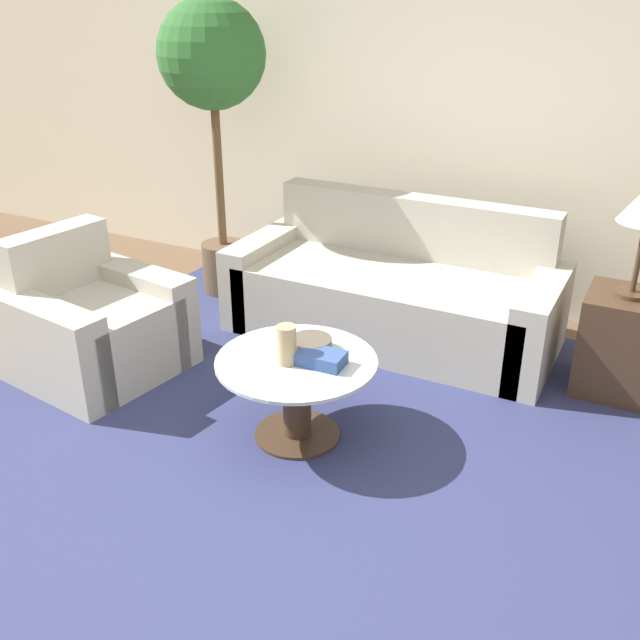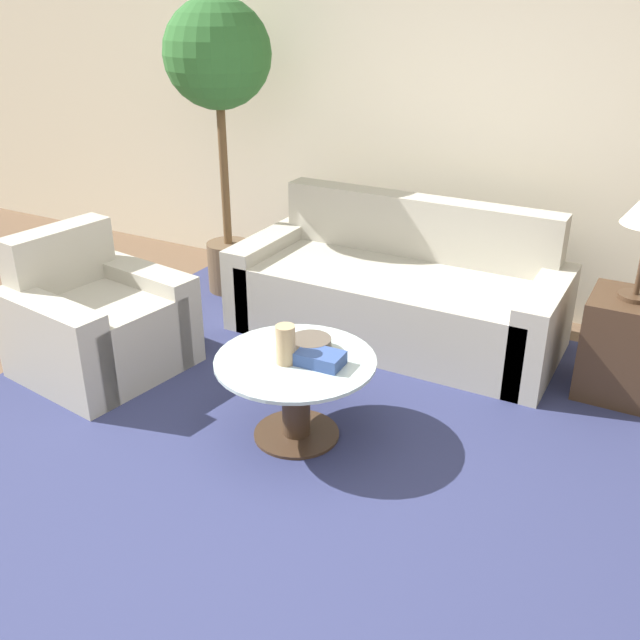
# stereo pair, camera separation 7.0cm
# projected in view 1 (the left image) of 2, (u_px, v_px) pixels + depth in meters

# --- Properties ---
(ground_plane) EXTENTS (14.00, 14.00, 0.00)m
(ground_plane) POSITION_uv_depth(u_px,v_px,m) (229.00, 521.00, 3.06)
(ground_plane) COLOR brown
(wall_back) EXTENTS (10.00, 0.06, 2.60)m
(wall_back) POSITION_uv_depth(u_px,v_px,m) (454.00, 115.00, 4.75)
(wall_back) COLOR beige
(wall_back) RESTS_ON ground_plane
(rug) EXTENTS (3.71, 3.55, 0.01)m
(rug) POSITION_uv_depth(u_px,v_px,m) (297.00, 435.00, 3.64)
(rug) COLOR navy
(rug) RESTS_ON ground_plane
(sofa_main) EXTENTS (2.07, 0.88, 0.85)m
(sofa_main) POSITION_uv_depth(u_px,v_px,m) (396.00, 292.00, 4.62)
(sofa_main) COLOR #B2AD9E
(sofa_main) RESTS_ON ground_plane
(armchair) EXTENTS (0.92, 0.96, 0.82)m
(armchair) POSITION_uv_depth(u_px,v_px,m) (92.00, 326.00, 4.17)
(armchair) COLOR #B2AD9E
(armchair) RESTS_ON ground_plane
(coffee_table) EXTENTS (0.79, 0.79, 0.44)m
(coffee_table) POSITION_uv_depth(u_px,v_px,m) (297.00, 387.00, 3.52)
(coffee_table) COLOR #422D1E
(coffee_table) RESTS_ON ground_plane
(side_table) EXTENTS (0.44, 0.44, 0.58)m
(side_table) POSITION_uv_depth(u_px,v_px,m) (622.00, 344.00, 3.94)
(side_table) COLOR #422D1E
(side_table) RESTS_ON ground_plane
(potted_plant) EXTENTS (0.72, 0.72, 2.04)m
(potted_plant) POSITION_uv_depth(u_px,v_px,m) (213.00, 77.00, 4.72)
(potted_plant) COLOR brown
(potted_plant) RESTS_ON ground_plane
(vase) EXTENTS (0.09, 0.09, 0.20)m
(vase) POSITION_uv_depth(u_px,v_px,m) (287.00, 345.00, 3.38)
(vase) COLOR tan
(vase) RESTS_ON coffee_table
(bowl) EXTENTS (0.21, 0.21, 0.07)m
(bowl) POSITION_uv_depth(u_px,v_px,m) (311.00, 345.00, 3.52)
(bowl) COLOR brown
(bowl) RESTS_ON coffee_table
(book_stack) EXTENTS (0.23, 0.15, 0.07)m
(book_stack) POSITION_uv_depth(u_px,v_px,m) (321.00, 358.00, 3.39)
(book_stack) COLOR #334C8C
(book_stack) RESTS_ON coffee_table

